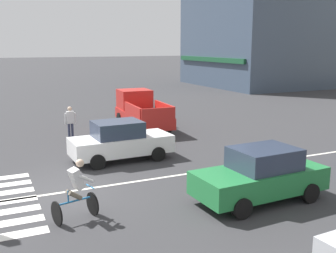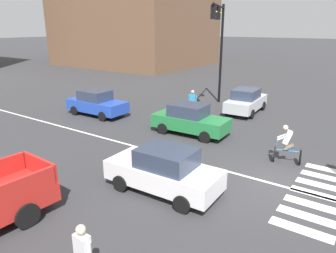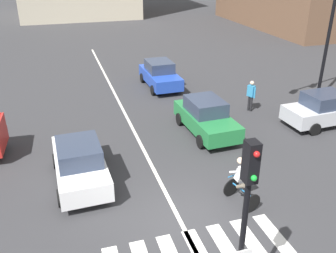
% 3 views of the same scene
% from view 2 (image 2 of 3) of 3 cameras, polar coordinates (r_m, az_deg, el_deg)
% --- Properties ---
extents(ground_plane, '(300.00, 300.00, 0.00)m').
position_cam_2_polar(ground_plane, '(12.73, 18.75, -9.66)').
color(ground_plane, '#333335').
extents(crosswalk_stripe_a, '(0.44, 1.80, 0.01)m').
position_cam_2_polar(crosswalk_stripe_a, '(10.41, 22.81, -16.70)').
color(crosswalk_stripe_a, silver).
rests_on(crosswalk_stripe_a, ground).
extents(crosswalk_stripe_b, '(0.44, 1.80, 0.01)m').
position_cam_2_polar(crosswalk_stripe_b, '(11.09, 23.76, -14.57)').
color(crosswalk_stripe_b, silver).
rests_on(crosswalk_stripe_b, ground).
extents(crosswalk_stripe_c, '(0.44, 1.80, 0.01)m').
position_cam_2_polar(crosswalk_stripe_c, '(11.78, 24.58, -12.69)').
color(crosswalk_stripe_c, silver).
rests_on(crosswalk_stripe_c, ground).
extents(crosswalk_stripe_d, '(0.44, 1.80, 0.01)m').
position_cam_2_polar(crosswalk_stripe_d, '(12.49, 25.30, -11.01)').
color(crosswalk_stripe_d, silver).
rests_on(crosswalk_stripe_d, ground).
extents(crosswalk_stripe_e, '(0.44, 1.80, 0.01)m').
position_cam_2_polar(crosswalk_stripe_e, '(13.21, 25.94, -9.51)').
color(crosswalk_stripe_e, silver).
rests_on(crosswalk_stripe_e, ground).
extents(crosswalk_stripe_f, '(0.44, 1.80, 0.01)m').
position_cam_2_polar(crosswalk_stripe_f, '(13.94, 26.50, -8.17)').
color(crosswalk_stripe_f, silver).
rests_on(crosswalk_stripe_f, ground).
extents(crosswalk_stripe_g, '(0.44, 1.80, 0.01)m').
position_cam_2_polar(crosswalk_stripe_g, '(14.68, 27.01, -6.96)').
color(crosswalk_stripe_g, silver).
rests_on(crosswalk_stripe_g, ground).
extents(lane_centre_line, '(0.14, 28.00, 0.01)m').
position_cam_2_polar(lane_centre_line, '(17.75, -13.82, -1.36)').
color(lane_centre_line, silver).
rests_on(lane_centre_line, ground).
extents(traffic_light_mast, '(4.78, 1.80, 7.10)m').
position_cam_2_polar(traffic_light_mast, '(22.82, 9.23, 15.61)').
color(traffic_light_mast, black).
rests_on(traffic_light_mast, ground).
extents(building_corner_left, '(17.22, 20.52, 14.26)m').
position_cam_2_polar(building_corner_left, '(49.81, -6.03, 19.36)').
color(building_corner_left, brown).
rests_on(building_corner_left, ground).
extents(car_white_westbound_near, '(1.94, 4.15, 1.64)m').
position_cam_2_polar(car_white_westbound_near, '(11.19, -0.72, -7.90)').
color(car_white_westbound_near, white).
rests_on(car_white_westbound_near, ground).
extents(car_green_eastbound_mid, '(1.97, 4.17, 1.64)m').
position_cam_2_polar(car_green_eastbound_mid, '(17.15, 4.01, 1.28)').
color(car_green_eastbound_mid, '#237A3D').
rests_on(car_green_eastbound_mid, ground).
extents(car_blue_eastbound_far, '(1.90, 4.13, 1.64)m').
position_cam_2_polar(car_blue_eastbound_far, '(21.29, -12.72, 4.14)').
color(car_blue_eastbound_far, '#2347B7').
rests_on(car_blue_eastbound_far, ground).
extents(car_silver_cross_right, '(4.18, 2.00, 1.64)m').
position_cam_2_polar(car_silver_cross_right, '(21.99, 13.85, 4.49)').
color(car_silver_cross_right, silver).
rests_on(car_silver_cross_right, ground).
extents(cyclist, '(0.91, 1.22, 1.68)m').
position_cam_2_polar(cyclist, '(14.38, 20.63, -2.89)').
color(cyclist, black).
rests_on(cyclist, ground).
extents(pedestrian_at_curb_left, '(0.23, 0.55, 1.67)m').
position_cam_2_polar(pedestrian_at_curb_left, '(7.58, -15.06, -21.03)').
color(pedestrian_at_curb_left, '#2D334C').
rests_on(pedestrian_at_curb_left, ground).
extents(pedestrian_waiting_far_side, '(0.34, 0.51, 1.67)m').
position_cam_2_polar(pedestrian_waiting_far_side, '(20.74, 4.42, 4.66)').
color(pedestrian_waiting_far_side, black).
rests_on(pedestrian_waiting_far_side, ground).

